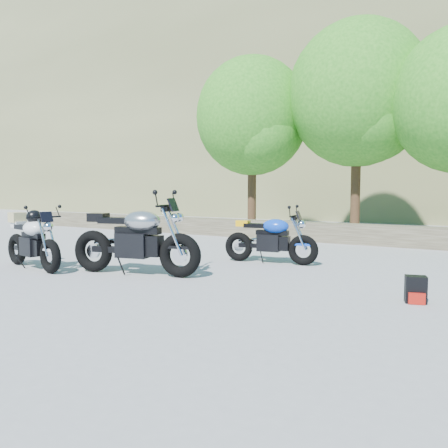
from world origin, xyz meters
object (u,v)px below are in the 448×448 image
(silver_bike, at_px, (136,240))
(backpack, at_px, (416,290))
(white_bike, at_px, (32,240))
(blue_bike, at_px, (271,240))

(silver_bike, bearing_deg, backpack, -7.53)
(silver_bike, relative_size, white_bike, 1.22)
(silver_bike, distance_m, blue_bike, 2.54)
(white_bike, height_order, backpack, white_bike)
(white_bike, relative_size, backpack, 5.62)
(white_bike, xyz_separation_m, backpack, (6.00, 0.96, -0.34))
(blue_bike, xyz_separation_m, backpack, (2.73, -1.72, -0.28))
(white_bike, bearing_deg, backpack, 19.76)
(blue_bike, relative_size, backpack, 5.53)
(white_bike, bearing_deg, blue_bike, 50.02)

